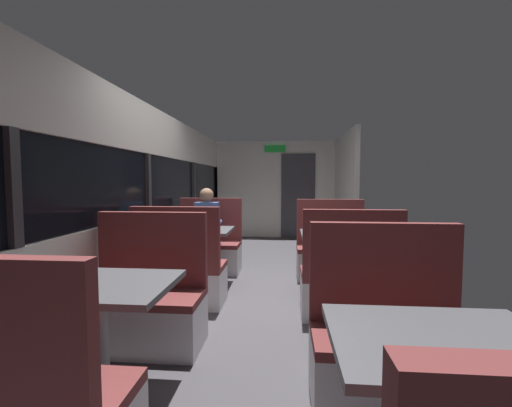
{
  "coord_description": "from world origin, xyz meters",
  "views": [
    {
      "loc": [
        0.26,
        -4.09,
        1.37
      ],
      "look_at": [
        -0.14,
        0.52,
        1.06
      ],
      "focal_mm": 24.14,
      "sensor_mm": 36.0,
      "label": 1
    }
  ],
  "objects_px": {
    "bench_mid_window_facing_end": "(181,275)",
    "dining_table_front_aisle": "(443,362)",
    "dining_table_near_window": "(100,298)",
    "dining_table_mid_window": "(197,237)",
    "bench_rear_aisle_facing_end": "(349,285)",
    "bench_mid_window_facing_entry": "(209,250)",
    "dining_table_rear_aisle": "(339,242)",
    "bench_near_window_facing_entry": "(146,306)",
    "bench_front_aisle_facing_entry": "(389,351)",
    "seated_passenger": "(208,237)",
    "bench_rear_aisle_facing_entry": "(331,255)"
  },
  "relations": [
    {
      "from": "seated_passenger",
      "to": "dining_table_mid_window",
      "type": "bearing_deg",
      "value": -90.0
    },
    {
      "from": "bench_near_window_facing_entry",
      "to": "seated_passenger",
      "type": "distance_m",
      "value": 2.28
    },
    {
      "from": "dining_table_front_aisle",
      "to": "dining_table_rear_aisle",
      "type": "height_order",
      "value": "same"
    },
    {
      "from": "dining_table_front_aisle",
      "to": "bench_rear_aisle_facing_end",
      "type": "distance_m",
      "value": 2.07
    },
    {
      "from": "dining_table_mid_window",
      "to": "bench_mid_window_facing_end",
      "type": "relative_size",
      "value": 0.82
    },
    {
      "from": "dining_table_near_window",
      "to": "bench_mid_window_facing_end",
      "type": "xyz_separation_m",
      "value": [
        0.0,
        1.64,
        -0.31
      ]
    },
    {
      "from": "dining_table_front_aisle",
      "to": "bench_near_window_facing_entry",
      "type": "bearing_deg",
      "value": 144.02
    },
    {
      "from": "dining_table_front_aisle",
      "to": "dining_table_rear_aisle",
      "type": "distance_m",
      "value": 2.74
    },
    {
      "from": "bench_near_window_facing_entry",
      "to": "bench_rear_aisle_facing_entry",
      "type": "bearing_deg",
      "value": 50.11
    },
    {
      "from": "bench_near_window_facing_entry",
      "to": "dining_table_front_aisle",
      "type": "relative_size",
      "value": 1.22
    },
    {
      "from": "dining_table_near_window",
      "to": "dining_table_front_aisle",
      "type": "relative_size",
      "value": 1.0
    },
    {
      "from": "bench_rear_aisle_facing_entry",
      "to": "seated_passenger",
      "type": "relative_size",
      "value": 0.87
    },
    {
      "from": "dining_table_near_window",
      "to": "bench_near_window_facing_entry",
      "type": "height_order",
      "value": "bench_near_window_facing_entry"
    },
    {
      "from": "dining_table_rear_aisle",
      "to": "bench_rear_aisle_facing_end",
      "type": "xyz_separation_m",
      "value": [
        0.0,
        -0.7,
        -0.31
      ]
    },
    {
      "from": "seated_passenger",
      "to": "dining_table_near_window",
      "type": "bearing_deg",
      "value": -90.0
    },
    {
      "from": "dining_table_rear_aisle",
      "to": "bench_mid_window_facing_entry",
      "type": "bearing_deg",
      "value": 153.32
    },
    {
      "from": "bench_front_aisle_facing_entry",
      "to": "bench_rear_aisle_facing_end",
      "type": "distance_m",
      "value": 1.34
    },
    {
      "from": "bench_near_window_facing_entry",
      "to": "seated_passenger",
      "type": "bearing_deg",
      "value": 90.0
    },
    {
      "from": "dining_table_rear_aisle",
      "to": "bench_front_aisle_facing_entry",
      "type": "bearing_deg",
      "value": -90.0
    },
    {
      "from": "dining_table_mid_window",
      "to": "seated_passenger",
      "type": "xyz_separation_m",
      "value": [
        0.0,
        0.63,
        -0.1
      ]
    },
    {
      "from": "bench_near_window_facing_entry",
      "to": "bench_rear_aisle_facing_end",
      "type": "xyz_separation_m",
      "value": [
        1.79,
        0.74,
        0.0
      ]
    },
    {
      "from": "bench_front_aisle_facing_entry",
      "to": "seated_passenger",
      "type": "xyz_separation_m",
      "value": [
        -1.79,
        2.87,
        0.21
      ]
    },
    {
      "from": "bench_front_aisle_facing_entry",
      "to": "bench_rear_aisle_facing_end",
      "type": "height_order",
      "value": "same"
    },
    {
      "from": "bench_mid_window_facing_end",
      "to": "bench_mid_window_facing_entry",
      "type": "relative_size",
      "value": 1.0
    },
    {
      "from": "bench_rear_aisle_facing_end",
      "to": "dining_table_rear_aisle",
      "type": "bearing_deg",
      "value": 90.0
    },
    {
      "from": "dining_table_mid_window",
      "to": "bench_mid_window_facing_entry",
      "type": "xyz_separation_m",
      "value": [
        0.0,
        0.7,
        -0.31
      ]
    },
    {
      "from": "dining_table_mid_window",
      "to": "dining_table_rear_aisle",
      "type": "xyz_separation_m",
      "value": [
        1.79,
        -0.2,
        0.0
      ]
    },
    {
      "from": "bench_mid_window_facing_end",
      "to": "dining_table_front_aisle",
      "type": "distance_m",
      "value": 2.89
    },
    {
      "from": "bench_rear_aisle_facing_end",
      "to": "dining_table_front_aisle",
      "type": "bearing_deg",
      "value": -90.0
    },
    {
      "from": "bench_mid_window_facing_entry",
      "to": "dining_table_rear_aisle",
      "type": "relative_size",
      "value": 1.22
    },
    {
      "from": "dining_table_mid_window",
      "to": "bench_mid_window_facing_entry",
      "type": "height_order",
      "value": "bench_mid_window_facing_entry"
    },
    {
      "from": "bench_mid_window_facing_end",
      "to": "dining_table_rear_aisle",
      "type": "relative_size",
      "value": 1.22
    },
    {
      "from": "dining_table_rear_aisle",
      "to": "bench_mid_window_facing_end",
      "type": "bearing_deg",
      "value": -164.41
    },
    {
      "from": "dining_table_near_window",
      "to": "dining_table_mid_window",
      "type": "height_order",
      "value": "same"
    },
    {
      "from": "bench_near_window_facing_entry",
      "to": "bench_mid_window_facing_entry",
      "type": "height_order",
      "value": "same"
    },
    {
      "from": "bench_rear_aisle_facing_end",
      "to": "bench_mid_window_facing_entry",
      "type": "bearing_deg",
      "value": 138.23
    },
    {
      "from": "dining_table_near_window",
      "to": "bench_rear_aisle_facing_entry",
      "type": "height_order",
      "value": "bench_rear_aisle_facing_entry"
    },
    {
      "from": "bench_rear_aisle_facing_entry",
      "to": "dining_table_rear_aisle",
      "type": "bearing_deg",
      "value": -90.0
    },
    {
      "from": "bench_near_window_facing_entry",
      "to": "bench_rear_aisle_facing_end",
      "type": "height_order",
      "value": "same"
    },
    {
      "from": "bench_mid_window_facing_entry",
      "to": "bench_rear_aisle_facing_entry",
      "type": "height_order",
      "value": "same"
    },
    {
      "from": "bench_mid_window_facing_end",
      "to": "bench_rear_aisle_facing_end",
      "type": "relative_size",
      "value": 1.0
    },
    {
      "from": "dining_table_near_window",
      "to": "bench_front_aisle_facing_entry",
      "type": "height_order",
      "value": "bench_front_aisle_facing_entry"
    },
    {
      "from": "bench_rear_aisle_facing_entry",
      "to": "bench_near_window_facing_entry",
      "type": "bearing_deg",
      "value": -129.89
    },
    {
      "from": "dining_table_front_aisle",
      "to": "dining_table_rear_aisle",
      "type": "xyz_separation_m",
      "value": [
        0.0,
        2.74,
        0.0
      ]
    },
    {
      "from": "bench_rear_aisle_facing_end",
      "to": "dining_table_near_window",
      "type": "bearing_deg",
      "value": -141.15
    },
    {
      "from": "dining_table_near_window",
      "to": "bench_rear_aisle_facing_entry",
      "type": "relative_size",
      "value": 0.82
    },
    {
      "from": "bench_near_window_facing_entry",
      "to": "bench_mid_window_facing_entry",
      "type": "distance_m",
      "value": 2.34
    },
    {
      "from": "bench_rear_aisle_facing_end",
      "to": "bench_front_aisle_facing_entry",
      "type": "bearing_deg",
      "value": -90.0
    },
    {
      "from": "dining_table_near_window",
      "to": "bench_mid_window_facing_end",
      "type": "bearing_deg",
      "value": 90.0
    },
    {
      "from": "bench_rear_aisle_facing_end",
      "to": "bench_rear_aisle_facing_entry",
      "type": "xyz_separation_m",
      "value": [
        0.0,
        1.4,
        0.0
      ]
    }
  ]
}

